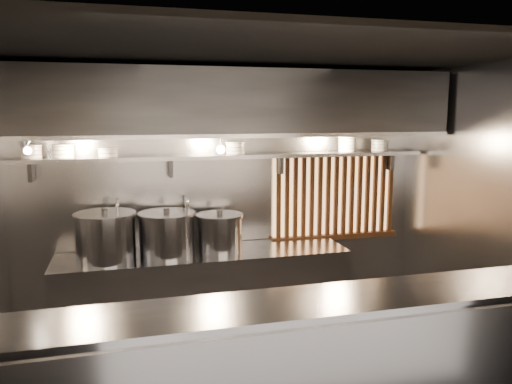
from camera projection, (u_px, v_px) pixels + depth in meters
name	position (u px, v px, depth m)	size (l,w,h in m)	color
ceiling	(261.00, 52.00, 3.87)	(4.50, 4.50, 0.00)	black
wall_back	(225.00, 198.00, 5.52)	(4.50, 4.50, 0.00)	gray
wall_right	(493.00, 214.00, 4.66)	(3.00, 3.00, 0.00)	gray
serving_counter	(299.00, 382.00, 3.31)	(4.50, 0.56, 1.13)	#9C9CA2
cooking_bench	(205.00, 294.00, 5.24)	(3.00, 0.70, 0.90)	#9C9CA2
bowl_shelf	(228.00, 156.00, 5.28)	(4.40, 0.34, 0.04)	#9C9CA2
exhaust_hood	(232.00, 104.00, 4.98)	(4.40, 0.81, 0.65)	#2D2D30
wood_screen	(335.00, 196.00, 5.81)	(1.56, 0.09, 1.04)	#FFBC72
faucet_left	(118.00, 214.00, 5.12)	(0.04, 0.30, 0.50)	silver
faucet_right	(186.00, 211.00, 5.30)	(0.04, 0.30, 0.50)	silver
heat_lamp	(24.00, 144.00, 4.32)	(0.25, 0.35, 0.20)	#9C9CA2
pendant_bulb	(221.00, 149.00, 5.12)	(0.09, 0.09, 0.19)	#2D2D30
stock_pot_left	(106.00, 237.00, 4.86)	(0.79, 0.79, 0.52)	#9C9CA2
stock_pot_mid	(167.00, 234.00, 5.06)	(0.61, 0.61, 0.48)	#9C9CA2
stock_pot_right	(220.00, 232.00, 5.22)	(0.63, 0.63, 0.43)	#9C9CA2
bowl_stack_0	(32.00, 152.00, 4.78)	(0.20, 0.20, 0.13)	white
bowl_stack_1	(63.00, 151.00, 4.85)	(0.22, 0.22, 0.13)	white
bowl_stack_2	(108.00, 152.00, 4.96)	(0.20, 0.20, 0.09)	white
bowl_stack_3	(235.00, 148.00, 5.28)	(0.21, 0.21, 0.13)	white
bowl_stack_4	(346.00, 144.00, 5.61)	(0.20, 0.20, 0.17)	white
bowl_stack_5	(380.00, 145.00, 5.71)	(0.20, 0.20, 0.13)	white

